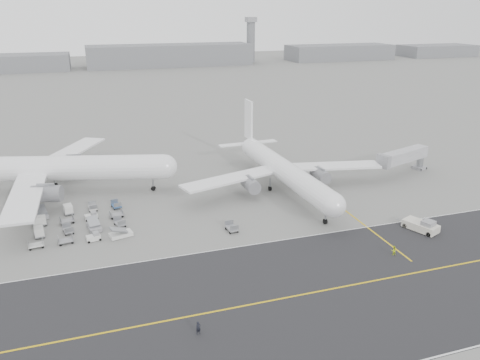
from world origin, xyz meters
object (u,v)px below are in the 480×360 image
object	(u,v)px
jet_bridge	(404,157)
pushback_tug	(421,226)
ground_crew_a	(198,328)
control_tower	(251,39)
airliner_b	(282,169)
ground_crew_b	(394,250)
airliner_a	(49,168)

from	to	relation	value
jet_bridge	pushback_tug	bearing A→B (deg)	-137.95
jet_bridge	ground_crew_a	xyz separation A→B (m)	(-58.97, -41.82, -3.43)
control_tower	airliner_b	size ratio (longest dim) A/B	0.67
ground_crew_b	pushback_tug	bearing A→B (deg)	-139.62
control_tower	airliner_a	world-z (taller)	control_tower
airliner_b	ground_crew_b	xyz separation A→B (m)	(5.86, -32.15, -3.82)
jet_bridge	ground_crew_a	world-z (taller)	jet_bridge
airliner_a	ground_crew_a	distance (m)	58.47
ground_crew_a	pushback_tug	bearing A→B (deg)	4.03
airliner_a	ground_crew_b	size ratio (longest dim) A/B	33.05
airliner_b	ground_crew_b	size ratio (longest dim) A/B	28.96
pushback_tug	jet_bridge	size ratio (longest dim) A/B	0.47
control_tower	airliner_a	size ratio (longest dim) A/B	0.59
control_tower	airliner_b	distance (m)	257.35
airliner_a	control_tower	bearing A→B (deg)	-13.36
control_tower	ground_crew_a	xyz separation A→B (m)	(-105.56, -286.71, -15.37)
airliner_a	jet_bridge	world-z (taller)	airliner_a
airliner_a	airliner_b	bearing A→B (deg)	-90.81
pushback_tug	jet_bridge	bearing A→B (deg)	37.96
control_tower	ground_crew_b	bearing A→B (deg)	-104.47
airliner_b	control_tower	bearing A→B (deg)	69.80
airliner_b	ground_crew_a	xyz separation A→B (m)	(-28.14, -41.55, -3.74)
pushback_tug	ground_crew_b	distance (m)	11.62
airliner_a	pushback_tug	xyz separation A→B (m)	(63.31, -39.57, -4.47)
airliner_a	ground_crew_a	world-z (taller)	airliner_a
control_tower	ground_crew_a	world-z (taller)	control_tower
airliner_a	ground_crew_a	bearing A→B (deg)	-145.62
airliner_b	pushback_tug	distance (m)	30.77
ground_crew_a	airliner_b	bearing A→B (deg)	40.60
ground_crew_a	airliner_a	bearing A→B (deg)	94.12
ground_crew_b	ground_crew_a	bearing A→B (deg)	24.68
pushback_tug	ground_crew_b	bearing A→B (deg)	-171.25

